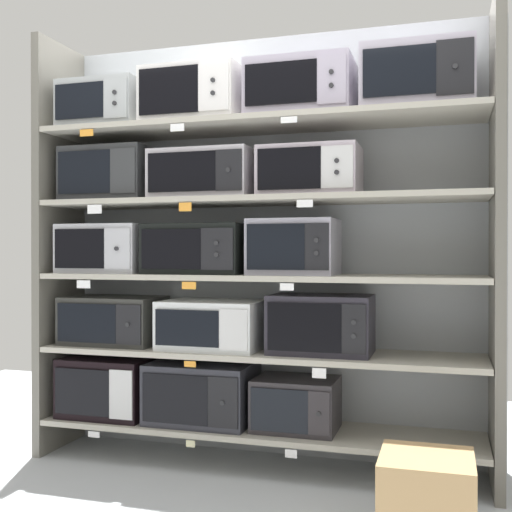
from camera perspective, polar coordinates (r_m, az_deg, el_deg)
name	(u,v)px	position (r m, az deg, el deg)	size (l,w,h in m)	color
back_panel	(269,245)	(3.74, 1.14, 0.95)	(2.62, 0.04, 2.42)	#9EA3A8
upright_left	(60,246)	(4.02, -17.18, 0.89)	(0.05, 0.48, 2.42)	#68645B
upright_right	(497,244)	(3.35, 20.79, 0.99)	(0.05, 0.48, 2.42)	#68645B
shelf_0	(256,429)	(3.62, 0.00, -15.21)	(2.42, 0.48, 0.03)	#ADA899
microwave_0	(110,385)	(3.92, -12.90, -11.24)	(0.51, 0.41, 0.34)	black
microwave_1	(202,392)	(3.67, -4.85, -12.05)	(0.58, 0.42, 0.33)	#292A32
microwave_2	(296,404)	(3.52, 3.61, -13.07)	(0.44, 0.35, 0.28)	#2F2B2E
price_tag_0	(94,434)	(3.75, -14.31, -15.23)	(0.07, 0.00, 0.03)	white
price_tag_1	(191,444)	(3.50, -5.88, -16.38)	(0.05, 0.00, 0.03)	beige
price_tag_2	(291,454)	(3.34, 3.15, -17.26)	(0.06, 0.00, 0.04)	white
shelf_1	(256,353)	(3.53, 0.00, -8.67)	(2.42, 0.48, 0.03)	#ADA899
microwave_3	(114,320)	(3.85, -12.63, -5.63)	(0.56, 0.37, 0.28)	#31312E
microwave_4	(213,324)	(3.59, -3.88, -6.13)	(0.55, 0.41, 0.27)	silver
microwave_5	(321,324)	(3.42, 5.84, -6.09)	(0.54, 0.36, 0.31)	#29262F
price_tag_3	(190,364)	(3.41, -5.93, -9.61)	(0.07, 0.00, 0.03)	orange
price_tag_4	(319,373)	(3.21, 5.67, -10.40)	(0.07, 0.00, 0.05)	white
shelf_2	(256,277)	(3.49, 0.00, -1.89)	(2.42, 0.48, 0.03)	#ADA899
microwave_6	(109,249)	(3.84, -12.99, 0.64)	(0.50, 0.42, 0.28)	#B0B0B7
microwave_7	(199,249)	(3.59, -5.08, 0.62)	(0.56, 0.42, 0.28)	black
microwave_8	(294,247)	(3.43, 3.43, 0.81)	(0.46, 0.37, 0.30)	#A19DAE
price_tag_5	(84,284)	(3.65, -15.19, -2.46)	(0.08, 0.00, 0.04)	white
price_tag_6	(189,286)	(3.36, -6.02, -2.65)	(0.08, 0.00, 0.04)	orange
price_tag_7	(287,287)	(3.20, 2.78, -2.78)	(0.07, 0.00, 0.04)	white
shelf_3	(256,201)	(3.50, 0.00, 4.96)	(2.42, 0.48, 0.03)	#ADA899
microwave_9	(110,175)	(3.86, -12.91, 7.07)	(0.52, 0.35, 0.31)	#303234
microwave_10	(205,175)	(3.61, -4.59, 7.23)	(0.57, 0.37, 0.27)	#B6B0B9
microwave_11	(310,172)	(3.44, 4.86, 7.52)	(0.53, 0.35, 0.27)	#BEB0BD
price_tag_8	(95,209)	(3.62, -14.25, 4.09)	(0.09, 0.00, 0.05)	white
price_tag_9	(185,207)	(3.37, -6.36, 4.39)	(0.07, 0.00, 0.05)	orange
price_tag_10	(305,203)	(3.18, 4.39, 4.72)	(0.08, 0.00, 0.04)	white
shelf_4	(256,125)	(3.56, 0.00, 11.68)	(2.42, 0.48, 0.03)	#ADA899
microwave_12	(108,108)	(3.94, -13.15, 12.82)	(0.48, 0.40, 0.27)	#9FA4A6
microwave_13	(196,98)	(3.70, -5.36, 13.90)	(0.55, 0.42, 0.31)	silver
microwave_14	(301,90)	(3.53, 4.06, 14.57)	(0.56, 0.37, 0.31)	#A49BAF
microwave_15	(418,80)	(3.45, 14.27, 15.07)	(0.55, 0.38, 0.33)	#A49CAD
price_tag_11	(87,133)	(3.70, -14.94, 10.62)	(0.08, 0.00, 0.04)	orange
price_tag_12	(177,127)	(3.45, -7.06, 11.36)	(0.08, 0.00, 0.04)	white
price_tag_13	(289,120)	(3.26, 2.97, 12.09)	(0.08, 0.00, 0.03)	white
shipping_carton	(427,502)	(2.79, 15.04, -20.48)	(0.37, 0.37, 0.36)	tan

